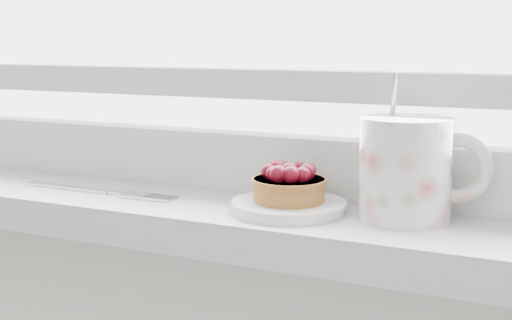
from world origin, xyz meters
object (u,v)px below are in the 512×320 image
Objects in this scene: floral_mug at (409,167)px; raspberry_tart at (289,184)px; saucer at (289,207)px; fork at (97,191)px.

raspberry_tart is at bearing -168.75° from floral_mug.
raspberry_tart is at bearing -55.22° from saucer.
raspberry_tart is (0.00, -0.00, 0.02)m from saucer.
raspberry_tart is 0.53× the size of floral_mug.
floral_mug is 0.70× the size of fork.
floral_mug is 0.38m from fork.
saucer reaches higher than fork.
raspberry_tart is 0.25m from fork.
fork is at bearing -177.88° from raspberry_tart.
fork is (-0.25, -0.01, -0.00)m from saucer.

